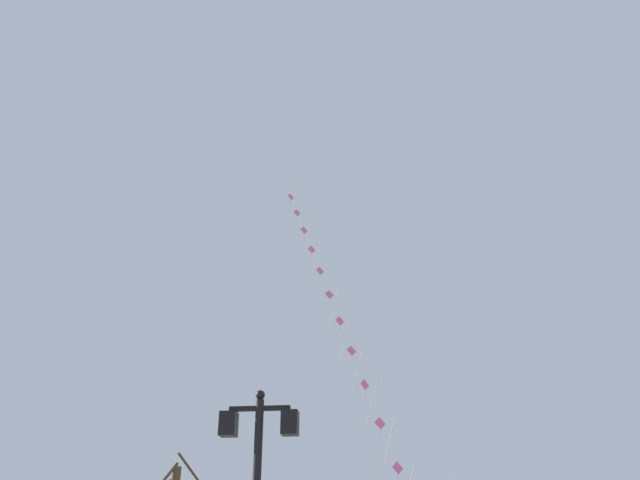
# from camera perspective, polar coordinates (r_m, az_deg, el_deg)

# --- Properties ---
(twin_lantern_lamp_post) EXTENTS (1.33, 0.28, 4.40)m
(twin_lantern_lamp_post) POSITION_cam_1_polar(r_m,az_deg,el_deg) (11.10, -5.65, -19.99)
(twin_lantern_lamp_post) COLOR black
(twin_lantern_lamp_post) RESTS_ON ground_plane
(kite_train) EXTENTS (6.36, 11.22, 19.11)m
(kite_train) POSITION_cam_1_polar(r_m,az_deg,el_deg) (25.01, 1.86, -7.50)
(kite_train) COLOR brown
(kite_train) RESTS_ON ground_plane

